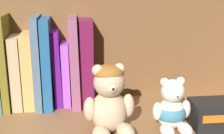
{
  "coord_description": "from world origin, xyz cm",
  "views": [
    {
      "loc": [
        -8.71,
        -69.26,
        34.98
      ],
      "look_at": [
        -0.8,
        0.0,
        14.72
      ],
      "focal_mm": 50.17,
      "sensor_mm": 36.0,
      "label": 1
    }
  ],
  "objects": [
    {
      "name": "book_10",
      "position": [
        -11.83,
        11.12,
        10.29
      ],
      "size": [
        2.14,
        9.2,
        16.61
      ],
      "primitive_type": "cube",
      "rotation": [
        0.0,
        -0.01,
        0.0
      ],
      "color": "purple",
      "rests_on": "shelf_board"
    },
    {
      "name": "book_8",
      "position": [
        -16.4,
        11.12,
        13.57
      ],
      "size": [
        2.28,
        14.0,
        23.15
      ],
      "primitive_type": "cube",
      "color": "navy",
      "rests_on": "shelf_board"
    },
    {
      "name": "book_7",
      "position": [
        -18.66,
        11.12,
        13.83
      ],
      "size": [
        1.75,
        14.64,
        23.67
      ],
      "primitive_type": "cube",
      "color": "#465D72",
      "rests_on": "shelf_board"
    },
    {
      "name": "book_12",
      "position": [
        -6.45,
        11.12,
        13.31
      ],
      "size": [
        3.41,
        11.83,
        22.62
      ],
      "primitive_type": "cube",
      "color": "#5F1337",
      "rests_on": "shelf_board"
    },
    {
      "name": "book_11",
      "position": [
        -9.51,
        11.12,
        13.64
      ],
      "size": [
        2.65,
        14.57,
        23.31
      ],
      "primitive_type": "cube",
      "rotation": [
        0.0,
        -0.02,
        0.0
      ],
      "color": "#834563",
      "rests_on": "shelf_board"
    },
    {
      "name": "book_4",
      "position": [
        -26.59,
        11.12,
        14.04
      ],
      "size": [
        1.76,
        13.81,
        24.08
      ],
      "primitive_type": "cube",
      "color": "brown",
      "rests_on": "shelf_board"
    },
    {
      "name": "teddy_bear_larger",
      "position": [
        -2.2,
        -7.73,
        9.33
      ],
      "size": [
        11.4,
        11.72,
        15.46
      ],
      "color": "tan",
      "rests_on": "shelf_board"
    },
    {
      "name": "small_product_box",
      "position": [
        22.17,
        -7.46,
        4.99
      ],
      "size": [
        11.45,
        7.88,
        5.98
      ],
      "color": "black",
      "rests_on": "shelf_board"
    },
    {
      "name": "teddy_bear_smaller",
      "position": [
        11.58,
        -7.76,
        6.75
      ],
      "size": [
        8.85,
        9.28,
        12.08
      ],
      "color": "beige",
      "rests_on": "shelf_board"
    },
    {
      "name": "book_5",
      "position": [
        -24.13,
        11.12,
        11.36
      ],
      "size": [
        2.66,
        11.93,
        18.72
      ],
      "primitive_type": "cube",
      "color": "tan",
      "rests_on": "shelf_board"
    },
    {
      "name": "shelf_board",
      "position": [
        0.0,
        0.0,
        1.0
      ],
      "size": [
        79.9,
        27.28,
        2.0
      ],
      "primitive_type": "cube",
      "color": "brown",
      "rests_on": "ground"
    },
    {
      "name": "book_9",
      "position": [
        -14.03,
        11.12,
        11.92
      ],
      "size": [
        2.53,
        9.28,
        19.89
      ],
      "primitive_type": "cube",
      "rotation": [
        0.0,
        -0.03,
        0.0
      ],
      "color": "#531171",
      "rests_on": "shelf_board"
    },
    {
      "name": "book_6",
      "position": [
        -21.17,
        11.12,
        11.73
      ],
      "size": [
        2.78,
        12.02,
        19.45
      ],
      "primitive_type": "cube",
      "color": "tan",
      "rests_on": "shelf_board"
    },
    {
      "name": "shelf_back_panel",
      "position": [
        0.0,
        14.24,
        15.63
      ],
      "size": [
        82.3,
        1.2,
        31.25
      ],
      "primitive_type": "cube",
      "color": "brown",
      "rests_on": "ground"
    }
  ]
}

